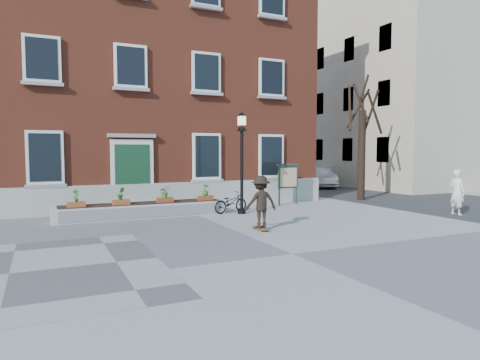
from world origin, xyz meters
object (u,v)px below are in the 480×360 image
skateboarder (261,202)px  lamp_post (242,148)px  parked_car (321,177)px  bystander (457,192)px  notice_board (288,177)px  bicycle (231,202)px

skateboarder → lamp_post: bearing=74.3°
parked_car → lamp_post: (-9.81, -8.38, 1.87)m
bystander → notice_board: notice_board is taller
lamp_post → skateboarder: 3.87m
bicycle → bystander: (7.60, -4.14, 0.46)m
bystander → skateboarder: bystander is taller
parked_car → skateboarder: 15.93m
bystander → notice_board: 6.84m
skateboarder → bicycle: bearing=80.3°
lamp_post → skateboarder: bearing=-105.7°
bicycle → notice_board: notice_board is taller
bystander → lamp_post: bearing=65.0°
bicycle → skateboarder: bearing=153.9°
bicycle → skateboarder: 3.81m
skateboarder → parked_car: bearing=47.5°
bicycle → notice_board: (3.37, 1.23, 0.84)m
bicycle → parked_car: (10.12, 8.02, 0.25)m
notice_board → parked_car: bearing=45.2°
bystander → skateboarder: 8.25m
bicycle → lamp_post: bearing=-155.7°
lamp_post → notice_board: lamp_post is taller
lamp_post → parked_car: bearing=40.5°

